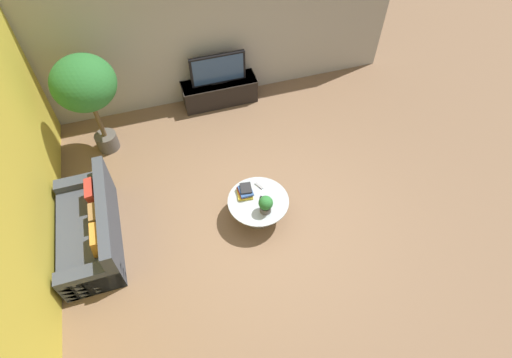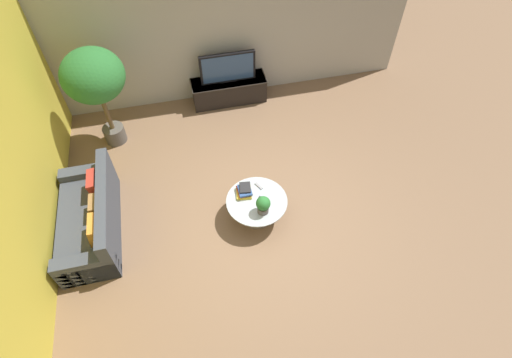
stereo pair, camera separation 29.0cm
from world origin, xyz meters
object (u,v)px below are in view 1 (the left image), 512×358
object	(u,v)px
media_console	(220,92)
coffee_table	(258,205)
couch_by_wall	(92,229)
potted_plant_tabletop	(266,204)
potted_palm_tall	(85,86)
television	(218,69)

from	to	relation	value
media_console	coffee_table	size ratio (longest dim) A/B	1.58
couch_by_wall	potted_plant_tabletop	world-z (taller)	couch_by_wall
coffee_table	potted_palm_tall	distance (m)	3.38
coffee_table	media_console	bearing A→B (deg)	87.60
coffee_table	potted_palm_tall	xyz separation A→B (m)	(-2.20, 2.32, 1.11)
television	potted_plant_tabletop	xyz separation A→B (m)	(-0.08, -3.19, -0.22)
couch_by_wall	potted_plant_tabletop	size ratio (longest dim) A/B	5.96
coffee_table	potted_plant_tabletop	xyz separation A→B (m)	(0.05, -0.22, 0.29)
couch_by_wall	potted_palm_tall	size ratio (longest dim) A/B	0.98
television	couch_by_wall	xyz separation A→B (m)	(-2.66, -2.64, -0.51)
coffee_table	potted_plant_tabletop	world-z (taller)	potted_plant_tabletop
coffee_table	potted_palm_tall	world-z (taller)	potted_palm_tall
media_console	potted_plant_tabletop	world-z (taller)	potted_plant_tabletop
couch_by_wall	potted_plant_tabletop	xyz separation A→B (m)	(2.58, -0.55, 0.30)
potted_palm_tall	couch_by_wall	bearing A→B (deg)	-99.71
television	potted_palm_tall	bearing A→B (deg)	-164.27
couch_by_wall	potted_plant_tabletop	distance (m)	2.66
coffee_table	couch_by_wall	xyz separation A→B (m)	(-2.54, 0.34, -0.00)
media_console	coffee_table	bearing A→B (deg)	-92.40
coffee_table	potted_palm_tall	bearing A→B (deg)	133.39
couch_by_wall	potted_palm_tall	world-z (taller)	potted_palm_tall
couch_by_wall	potted_palm_tall	distance (m)	2.30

